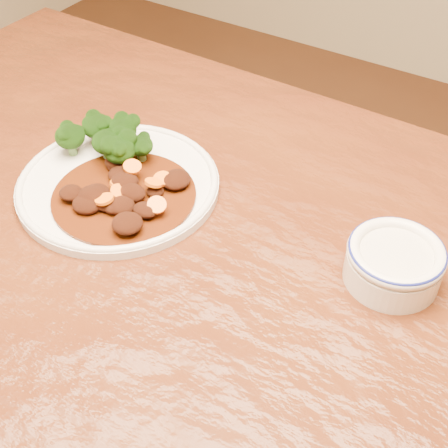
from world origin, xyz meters
The scene contains 5 objects.
dining_table centered at (0.00, 0.00, 0.67)m, with size 1.52×0.93×0.75m.
dinner_plate centered at (-0.19, 0.05, 0.76)m, with size 0.30×0.30×0.02m.
broccoli_florets centered at (-0.24, 0.09, 0.79)m, with size 0.15×0.10×0.05m.
mince_stew centered at (-0.16, 0.02, 0.77)m, with size 0.21×0.21×0.03m.
dip_bowl centered at (0.22, 0.09, 0.78)m, with size 0.12×0.12×0.06m.
Camera 1 is at (0.33, -0.48, 1.34)m, focal length 50.00 mm.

